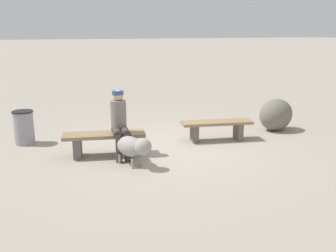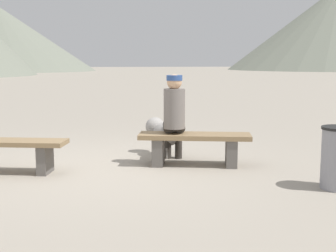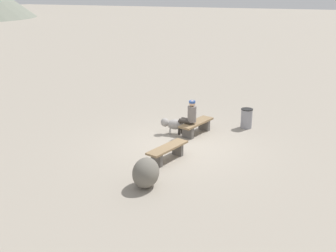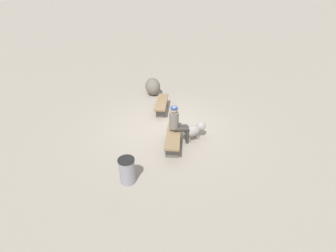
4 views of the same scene
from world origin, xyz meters
name	(u,v)px [view 1 (image 1 of 4)]	position (x,y,z in m)	size (l,w,h in m)	color
ground	(165,149)	(0.00, 0.00, -0.03)	(210.00, 210.00, 0.06)	#9E9384
bench_left	(217,127)	(-1.27, -0.06, 0.31)	(1.63, 0.76, 0.44)	#605B56
bench_right	(104,140)	(1.29, 0.00, 0.31)	(1.65, 0.80, 0.46)	#605B56
seated_person	(119,120)	(1.02, 0.17, 0.74)	(0.37, 0.66, 1.30)	slate
dog	(133,147)	(0.95, 0.78, 0.37)	(0.57, 0.85, 0.58)	gray
trash_bin	(24,127)	(2.70, -1.46, 0.37)	(0.44, 0.44, 0.73)	gray
boulder	(276,115)	(-3.06, -0.26, 0.39)	(0.89, 0.68, 0.79)	#6B665B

